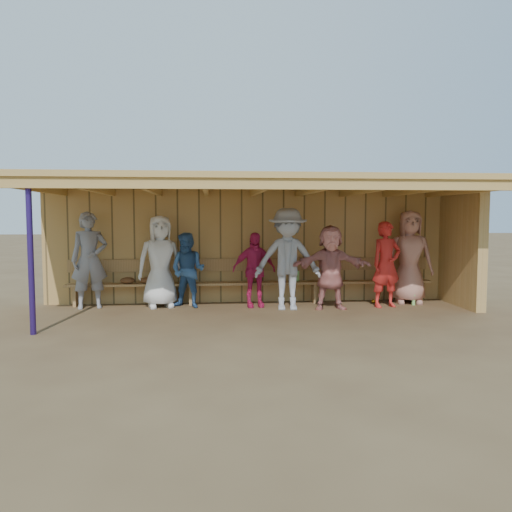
% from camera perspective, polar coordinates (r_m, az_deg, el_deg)
% --- Properties ---
extents(ground, '(90.00, 90.00, 0.00)m').
position_cam_1_polar(ground, '(9.44, 0.19, -6.53)').
color(ground, brown).
rests_on(ground, ground).
extents(player_a, '(0.79, 0.62, 1.91)m').
position_cam_1_polar(player_a, '(10.35, -18.50, -0.45)').
color(player_a, gray).
rests_on(player_a, ground).
extents(player_b, '(1.02, 0.80, 1.84)m').
position_cam_1_polar(player_b, '(10.13, -10.88, -0.60)').
color(player_b, silver).
rests_on(player_b, ground).
extents(player_c, '(0.89, 0.80, 1.49)m').
position_cam_1_polar(player_c, '(9.99, -7.79, -1.63)').
color(player_c, '#355E93').
rests_on(player_c, ground).
extents(player_d, '(0.92, 0.48, 1.50)m').
position_cam_1_polar(player_d, '(9.98, -0.22, -1.58)').
color(player_d, '#CF2158').
rests_on(player_d, ground).
extents(player_e, '(1.33, 0.83, 1.98)m').
position_cam_1_polar(player_e, '(9.70, 3.64, -0.35)').
color(player_e, '#9B9DA3').
rests_on(player_e, ground).
extents(player_f, '(1.55, 0.57, 1.65)m').
position_cam_1_polar(player_f, '(9.86, 8.52, -1.27)').
color(player_f, tan).
rests_on(player_f, ground).
extents(player_g, '(0.70, 0.54, 1.72)m').
position_cam_1_polar(player_g, '(10.29, 14.66, -0.94)').
color(player_g, red).
rests_on(player_g, ground).
extents(player_h, '(1.04, 0.76, 1.95)m').
position_cam_1_polar(player_h, '(10.87, 17.13, -0.10)').
color(player_h, tan).
rests_on(player_h, ground).
extents(dugout_structure, '(8.80, 3.20, 2.50)m').
position_cam_1_polar(dugout_structure, '(9.99, 2.05, 3.85)').
color(dugout_structure, tan).
rests_on(dugout_structure, ground).
extents(bench, '(7.60, 0.34, 0.93)m').
position_cam_1_polar(bench, '(10.46, -0.38, -2.53)').
color(bench, '#AC8049').
rests_on(bench, ground).
extents(dugout_equipment, '(6.01, 0.62, 0.80)m').
position_cam_1_polar(dugout_equipment, '(10.30, -4.53, -2.86)').
color(dugout_equipment, orange).
rests_on(dugout_equipment, ground).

